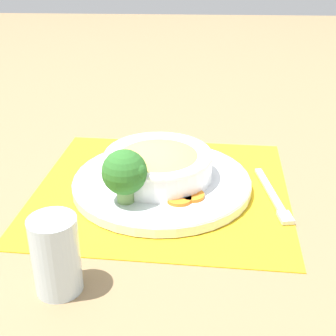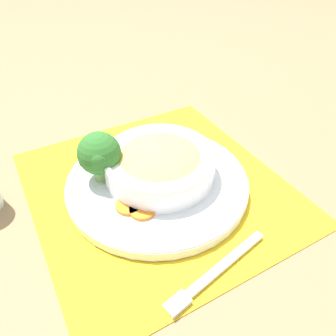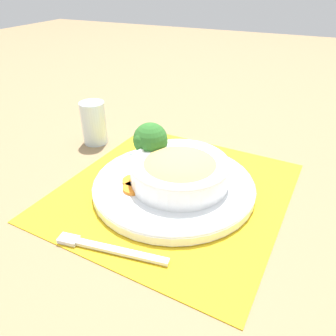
{
  "view_description": "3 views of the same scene",
  "coord_description": "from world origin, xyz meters",
  "px_view_note": "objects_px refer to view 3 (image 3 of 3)",
  "views": [
    {
      "loc": [
        -0.05,
        0.73,
        0.41
      ],
      "look_at": [
        -0.01,
        0.01,
        0.05
      ],
      "focal_mm": 50.0,
      "sensor_mm": 36.0,
      "label": 1
    },
    {
      "loc": [
        -0.37,
        0.22,
        0.39
      ],
      "look_at": [
        -0.01,
        -0.02,
        0.04
      ],
      "focal_mm": 35.0,
      "sensor_mm": 36.0,
      "label": 2
    },
    {
      "loc": [
        -0.49,
        -0.21,
        0.37
      ],
      "look_at": [
        0.01,
        0.02,
        0.04
      ],
      "focal_mm": 35.0,
      "sensor_mm": 36.0,
      "label": 3
    }
  ],
  "objects_px": {
    "water_glass": "(94,125)",
    "fork": "(101,247)",
    "broccoli_floret": "(150,140)",
    "bowl": "(180,170)"
  },
  "relations": [
    {
      "from": "broccoli_floret",
      "to": "fork",
      "type": "height_order",
      "value": "broccoli_floret"
    },
    {
      "from": "bowl",
      "to": "broccoli_floret",
      "type": "relative_size",
      "value": 2.15
    },
    {
      "from": "bowl",
      "to": "water_glass",
      "type": "relative_size",
      "value": 1.82
    },
    {
      "from": "bowl",
      "to": "broccoli_floret",
      "type": "xyz_separation_m",
      "value": [
        0.05,
        0.09,
        0.02
      ]
    },
    {
      "from": "water_glass",
      "to": "fork",
      "type": "bearing_deg",
      "value": -143.42
    },
    {
      "from": "broccoli_floret",
      "to": "fork",
      "type": "distance_m",
      "value": 0.26
    },
    {
      "from": "water_glass",
      "to": "fork",
      "type": "relative_size",
      "value": 0.57
    },
    {
      "from": "broccoli_floret",
      "to": "water_glass",
      "type": "relative_size",
      "value": 0.85
    },
    {
      "from": "fork",
      "to": "bowl",
      "type": "bearing_deg",
      "value": -21.39
    },
    {
      "from": "water_glass",
      "to": "fork",
      "type": "distance_m",
      "value": 0.38
    }
  ]
}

